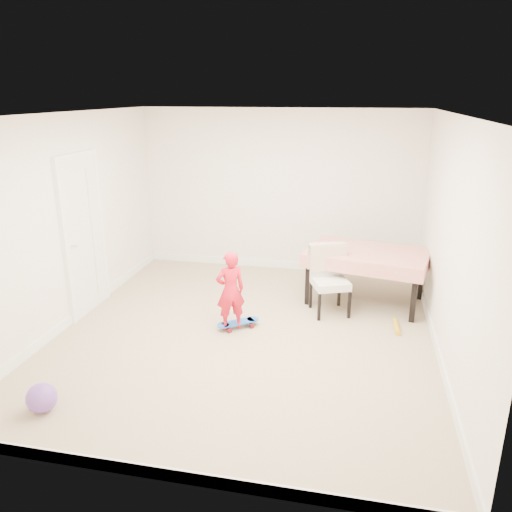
% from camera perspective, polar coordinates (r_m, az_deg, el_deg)
% --- Properties ---
extents(ground, '(5.00, 5.00, 0.00)m').
position_cam_1_polar(ground, '(6.19, -1.30, -8.89)').
color(ground, tan).
rests_on(ground, ground).
extents(ceiling, '(4.50, 5.00, 0.04)m').
position_cam_1_polar(ceiling, '(5.52, -1.50, 15.71)').
color(ceiling, white).
rests_on(ceiling, wall_back).
extents(wall_back, '(4.50, 0.04, 2.60)m').
position_cam_1_polar(wall_back, '(8.09, 2.63, 7.36)').
color(wall_back, white).
rests_on(wall_back, ground).
extents(wall_front, '(4.50, 0.04, 2.60)m').
position_cam_1_polar(wall_front, '(3.50, -10.76, -7.89)').
color(wall_front, white).
rests_on(wall_front, ground).
extents(wall_left, '(0.04, 5.00, 2.60)m').
position_cam_1_polar(wall_left, '(6.58, -20.70, 3.66)').
color(wall_left, white).
rests_on(wall_left, ground).
extents(wall_right, '(0.04, 5.00, 2.60)m').
position_cam_1_polar(wall_right, '(5.66, 21.18, 1.37)').
color(wall_right, white).
rests_on(wall_right, ground).
extents(door, '(0.11, 0.94, 2.11)m').
position_cam_1_polar(door, '(6.89, -19.10, 2.08)').
color(door, white).
rests_on(door, ground).
extents(baseboard_back, '(4.50, 0.02, 0.12)m').
position_cam_1_polar(baseboard_back, '(8.42, 2.52, -0.95)').
color(baseboard_back, white).
rests_on(baseboard_back, ground).
extents(baseboard_front, '(4.50, 0.02, 0.12)m').
position_cam_1_polar(baseboard_front, '(4.18, -9.73, -23.41)').
color(baseboard_front, white).
rests_on(baseboard_front, ground).
extents(baseboard_left, '(0.02, 5.00, 0.12)m').
position_cam_1_polar(baseboard_left, '(6.98, -19.64, -6.23)').
color(baseboard_left, white).
rests_on(baseboard_left, ground).
extents(baseboard_right, '(0.02, 5.00, 0.12)m').
position_cam_1_polar(baseboard_right, '(6.11, 19.94, -9.83)').
color(baseboard_right, white).
rests_on(baseboard_right, ground).
extents(dining_table, '(1.77, 1.32, 0.75)m').
position_cam_1_polar(dining_table, '(7.13, 12.42, -2.30)').
color(dining_table, '#B91809').
rests_on(dining_table, ground).
extents(dining_chair, '(0.68, 0.73, 0.92)m').
position_cam_1_polar(dining_chair, '(6.65, 8.50, -2.80)').
color(dining_chair, silver).
rests_on(dining_chair, ground).
extents(skateboard, '(0.57, 0.50, 0.08)m').
position_cam_1_polar(skateboard, '(6.33, -2.05, -7.86)').
color(skateboard, blue).
rests_on(skateboard, ground).
extents(child, '(0.43, 0.39, 0.99)m').
position_cam_1_polar(child, '(6.09, -2.94, -4.26)').
color(child, red).
rests_on(child, ground).
extents(balloon, '(0.28, 0.28, 0.28)m').
position_cam_1_polar(balloon, '(5.17, -23.30, -14.67)').
color(balloon, '#7146A9').
rests_on(balloon, ground).
extents(foam_toy, '(0.08, 0.40, 0.06)m').
position_cam_1_polar(foam_toy, '(6.55, 15.77, -7.75)').
color(foam_toy, gold).
rests_on(foam_toy, ground).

